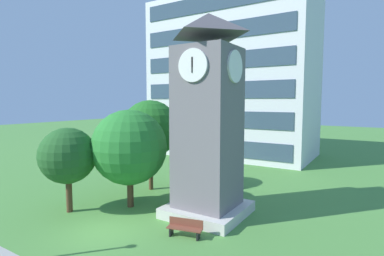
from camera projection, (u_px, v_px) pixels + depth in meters
ground_plane at (104, 231)px, 15.69m from camera, size 160.00×160.00×0.00m
office_building at (233, 79)px, 37.94m from camera, size 19.53×10.67×19.20m
clock_tower at (208, 127)px, 17.50m from camera, size 4.37×4.37×11.75m
park_bench at (185, 228)px, 14.96m from camera, size 1.86×0.88×0.88m
tree_streetside at (150, 129)px, 22.67m from camera, size 4.34×4.34×6.87m
tree_near_tower at (129, 147)px, 18.95m from camera, size 4.78×4.78×6.27m
tree_by_building at (68, 156)px, 18.09m from camera, size 3.40×3.40×5.20m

